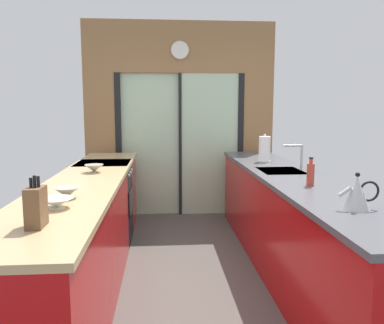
# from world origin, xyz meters

# --- Properties ---
(ground_plane) EXTENTS (5.04, 7.60, 0.02)m
(ground_plane) POSITION_xyz_m (0.00, 0.60, -0.01)
(ground_plane) COLOR #4C4742
(back_wall_unit) EXTENTS (2.64, 0.12, 2.70)m
(back_wall_unit) POSITION_xyz_m (0.00, 2.40, 1.52)
(back_wall_unit) COLOR olive
(back_wall_unit) RESTS_ON ground_plane
(left_counter_run) EXTENTS (0.62, 3.80, 0.92)m
(left_counter_run) POSITION_xyz_m (-0.91, 0.13, 0.47)
(left_counter_run) COLOR #AD0C0F
(left_counter_run) RESTS_ON ground_plane
(right_counter_run) EXTENTS (0.62, 3.80, 0.92)m
(right_counter_run) POSITION_xyz_m (0.91, 0.30, 0.46)
(right_counter_run) COLOR #AD0C0F
(right_counter_run) RESTS_ON ground_plane
(sink_faucet) EXTENTS (0.19, 0.02, 0.25)m
(sink_faucet) POSITION_xyz_m (1.06, 0.55, 1.09)
(sink_faucet) COLOR #B7BABC
(sink_faucet) RESTS_ON right_counter_run
(oven_range) EXTENTS (0.60, 0.60, 0.92)m
(oven_range) POSITION_xyz_m (-0.91, 1.25, 0.46)
(oven_range) COLOR black
(oven_range) RESTS_ON ground_plane
(mixing_bowl_near) EXTENTS (0.20, 0.20, 0.06)m
(mixing_bowl_near) POSITION_xyz_m (-0.89, -0.74, 0.95)
(mixing_bowl_near) COLOR silver
(mixing_bowl_near) RESTS_ON left_counter_run
(mixing_bowl_mid) EXTENTS (0.18, 0.18, 0.07)m
(mixing_bowl_mid) POSITION_xyz_m (-0.89, -0.48, 0.96)
(mixing_bowl_mid) COLOR gray
(mixing_bowl_mid) RESTS_ON left_counter_run
(mixing_bowl_far) EXTENTS (0.18, 0.18, 0.08)m
(mixing_bowl_far) POSITION_xyz_m (-0.89, 0.56, 0.96)
(mixing_bowl_far) COLOR gray
(mixing_bowl_far) RESTS_ON left_counter_run
(knife_block) EXTENTS (0.08, 0.14, 0.26)m
(knife_block) POSITION_xyz_m (-0.89, -1.11, 1.03)
(knife_block) COLOR brown
(knife_block) RESTS_ON left_counter_run
(kettle) EXTENTS (0.25, 0.16, 0.22)m
(kettle) POSITION_xyz_m (0.89, -0.91, 1.02)
(kettle) COLOR #B7BABC
(kettle) RESTS_ON right_counter_run
(soap_bottle) EXTENTS (0.06, 0.06, 0.22)m
(soap_bottle) POSITION_xyz_m (0.89, -0.19, 1.01)
(soap_bottle) COLOR #B23D2D
(soap_bottle) RESTS_ON right_counter_run
(paper_towel_roll) EXTENTS (0.15, 0.15, 0.31)m
(paper_towel_roll) POSITION_xyz_m (0.89, 1.17, 1.06)
(paper_towel_roll) COLOR #B7BABC
(paper_towel_roll) RESTS_ON right_counter_run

